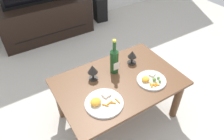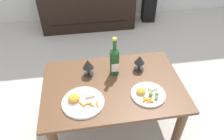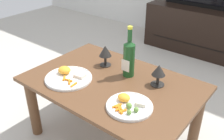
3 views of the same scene
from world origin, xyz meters
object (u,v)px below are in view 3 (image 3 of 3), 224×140
at_px(goblet_right, 159,72).
at_px(wine_bottle, 129,57).
at_px(dining_table, 112,93).
at_px(goblet_left, 105,52).
at_px(dinner_plate_right, 129,105).
at_px(tv_stand, 204,31).
at_px(dinner_plate_left, 68,77).

bearing_deg(goblet_right, wine_bottle, -176.05).
height_order(dining_table, goblet_left, goblet_left).
distance_m(dining_table, goblet_left, 0.29).
bearing_deg(dinner_plate_right, goblet_right, 88.55).
xyz_separation_m(tv_stand, goblet_right, (0.32, -1.70, 0.30)).
bearing_deg(dining_table, wine_bottle, 75.52).
xyz_separation_m(tv_stand, dinner_plate_right, (0.31, -1.99, 0.22)).
height_order(goblet_left, dinner_plate_right, goblet_left).
distance_m(dining_table, goblet_right, 0.33).
height_order(tv_stand, dinner_plate_left, dinner_plate_left).
height_order(goblet_left, goblet_right, goblet_left).
bearing_deg(dinner_plate_right, dinner_plate_left, 179.57).
bearing_deg(tv_stand, dining_table, -87.59).
distance_m(dining_table, dinner_plate_left, 0.30).
bearing_deg(dinner_plate_right, tv_stand, 98.84).
bearing_deg(dinner_plate_right, dining_table, 147.31).
bearing_deg(wine_bottle, goblet_left, 176.05).
xyz_separation_m(dining_table, wine_bottle, (0.03, 0.13, 0.22)).
height_order(goblet_right, dinner_plate_left, goblet_right).
xyz_separation_m(goblet_left, dinner_plate_right, (0.41, -0.29, -0.09)).
bearing_deg(tv_stand, dinner_plate_left, -94.71).
relative_size(tv_stand, dinner_plate_right, 5.26).
height_order(tv_stand, wine_bottle, wine_bottle).
xyz_separation_m(dining_table, goblet_right, (0.24, 0.14, 0.18)).
bearing_deg(dinner_plate_left, wine_bottle, 44.88).
relative_size(dinner_plate_left, dinner_plate_right, 1.18).
xyz_separation_m(tv_stand, goblet_left, (-0.10, -1.70, 0.31)).
bearing_deg(goblet_right, tv_stand, 100.57).
distance_m(wine_bottle, goblet_right, 0.21).
bearing_deg(dinner_plate_right, wine_bottle, 125.74).
bearing_deg(tv_stand, goblet_left, -93.24).
bearing_deg(dinner_plate_left, dinner_plate_right, -0.43).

